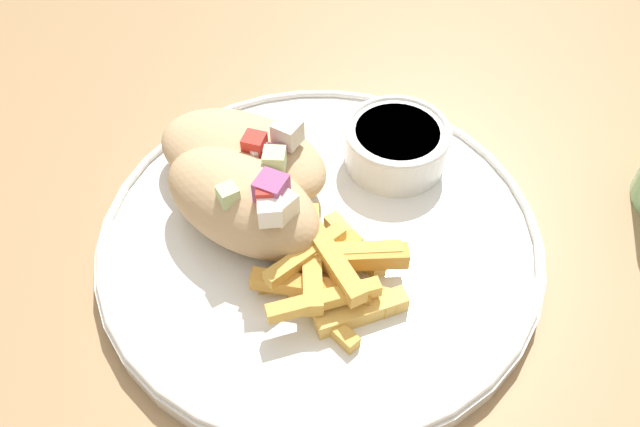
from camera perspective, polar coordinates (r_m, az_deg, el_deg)
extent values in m
cube|color=#9E7A51|center=(0.48, -1.51, -2.26)|extent=(1.50, 1.50, 0.04)
cylinder|color=#9E7A51|center=(1.45, -13.01, 17.54)|extent=(0.06, 0.06, 0.71)
cylinder|color=white|center=(0.44, 0.00, -2.26)|extent=(0.31, 0.31, 0.01)
torus|color=white|center=(0.44, 0.00, -1.53)|extent=(0.31, 0.31, 0.01)
ellipsoid|color=tan|center=(0.42, -7.15, 1.08)|extent=(0.13, 0.08, 0.06)
cube|color=red|center=(0.38, -4.56, 1.70)|extent=(0.02, 0.02, 0.01)
cube|color=silver|center=(0.39, -3.60, 1.04)|extent=(0.01, 0.01, 0.01)
cube|color=white|center=(0.38, -4.60, 0.22)|extent=(0.02, 0.02, 0.01)
cube|color=#A34C84|center=(0.38, -4.23, 2.11)|extent=(0.02, 0.02, 0.02)
cube|color=#B7D693|center=(0.39, -8.40, 1.71)|extent=(0.02, 0.02, 0.01)
cube|color=silver|center=(0.38, -3.65, 0.74)|extent=(0.02, 0.02, 0.02)
ellipsoid|color=tan|center=(0.46, -7.13, 5.20)|extent=(0.13, 0.08, 0.05)
cube|color=#A34C84|center=(0.43, -3.82, 5.48)|extent=(0.02, 0.02, 0.01)
cube|color=silver|center=(0.43, -2.99, 7.39)|extent=(0.02, 0.02, 0.02)
cube|color=#B7D693|center=(0.42, -4.18, 4.90)|extent=(0.02, 0.02, 0.01)
cube|color=white|center=(0.43, -5.65, 5.67)|extent=(0.02, 0.02, 0.01)
cube|color=red|center=(0.43, -6.12, 6.17)|extent=(0.02, 0.02, 0.01)
cube|color=gold|center=(0.40, -0.74, -8.45)|extent=(0.08, 0.04, 0.01)
cube|color=#E5B251|center=(0.41, 1.11, -5.31)|extent=(0.05, 0.06, 0.01)
cube|color=#E5B251|center=(0.39, 3.81, -8.98)|extent=(0.05, 0.05, 0.01)
cube|color=gold|center=(0.40, 1.03, -7.00)|extent=(0.07, 0.01, 0.01)
cube|color=#E5B251|center=(0.40, 1.61, -6.99)|extent=(0.08, 0.03, 0.01)
cube|color=gold|center=(0.41, -1.67, -6.12)|extent=(0.05, 0.04, 0.01)
cube|color=gold|center=(0.42, 0.69, -4.49)|extent=(0.03, 0.06, 0.01)
cube|color=gold|center=(0.40, 2.60, -6.97)|extent=(0.06, 0.01, 0.01)
cube|color=#E5B251|center=(0.43, 3.13, -2.85)|extent=(0.06, 0.04, 0.01)
cube|color=gold|center=(0.39, 0.99, -3.98)|extent=(0.07, 0.05, 0.01)
cube|color=gold|center=(0.38, 0.37, -7.91)|extent=(0.06, 0.06, 0.01)
cube|color=gold|center=(0.40, 4.00, -3.98)|extent=(0.06, 0.04, 0.01)
cube|color=gold|center=(0.40, -1.33, -3.83)|extent=(0.03, 0.06, 0.01)
cube|color=gold|center=(0.39, -0.86, -6.74)|extent=(0.08, 0.03, 0.01)
cube|color=gold|center=(0.40, -0.78, -4.00)|extent=(0.05, 0.08, 0.01)
cube|color=gold|center=(0.40, 2.31, -3.54)|extent=(0.07, 0.04, 0.01)
cylinder|color=white|center=(0.48, 6.94, 6.09)|extent=(0.08, 0.08, 0.03)
cylinder|color=beige|center=(0.47, 7.08, 7.25)|extent=(0.06, 0.06, 0.01)
torus|color=white|center=(0.47, 7.12, 7.52)|extent=(0.08, 0.08, 0.00)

